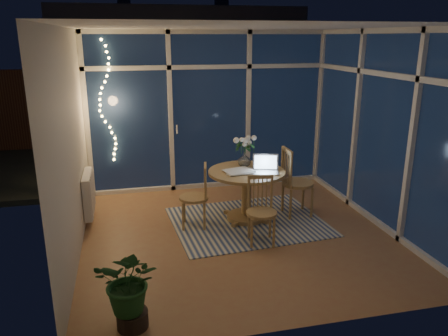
# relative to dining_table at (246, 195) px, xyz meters

# --- Properties ---
(floor) EXTENTS (4.00, 4.00, 0.00)m
(floor) POSITION_rel_dining_table_xyz_m (-0.21, -0.44, -0.36)
(floor) COLOR #986142
(floor) RESTS_ON ground
(ceiling) EXTENTS (4.00, 4.00, 0.00)m
(ceiling) POSITION_rel_dining_table_xyz_m (-0.21, -0.44, 2.24)
(ceiling) COLOR silver
(ceiling) RESTS_ON wall_back
(wall_back) EXTENTS (4.00, 0.04, 2.60)m
(wall_back) POSITION_rel_dining_table_xyz_m (-0.21, 1.56, 0.94)
(wall_back) COLOR beige
(wall_back) RESTS_ON floor
(wall_front) EXTENTS (4.00, 0.04, 2.60)m
(wall_front) POSITION_rel_dining_table_xyz_m (-0.21, -2.44, 0.94)
(wall_front) COLOR beige
(wall_front) RESTS_ON floor
(wall_left) EXTENTS (0.04, 4.00, 2.60)m
(wall_left) POSITION_rel_dining_table_xyz_m (-2.21, -0.44, 0.94)
(wall_left) COLOR beige
(wall_left) RESTS_ON floor
(wall_right) EXTENTS (0.04, 4.00, 2.60)m
(wall_right) POSITION_rel_dining_table_xyz_m (1.79, -0.44, 0.94)
(wall_right) COLOR beige
(wall_right) RESTS_ON floor
(window_wall_back) EXTENTS (4.00, 0.10, 2.60)m
(window_wall_back) POSITION_rel_dining_table_xyz_m (-0.21, 1.52, 0.94)
(window_wall_back) COLOR silver
(window_wall_back) RESTS_ON floor
(window_wall_right) EXTENTS (0.10, 4.00, 2.60)m
(window_wall_right) POSITION_rel_dining_table_xyz_m (1.75, -0.44, 0.94)
(window_wall_right) COLOR silver
(window_wall_right) RESTS_ON floor
(radiator) EXTENTS (0.10, 0.70, 0.58)m
(radiator) POSITION_rel_dining_table_xyz_m (-2.15, 0.46, 0.04)
(radiator) COLOR silver
(radiator) RESTS_ON wall_left
(fairy_lights) EXTENTS (0.24, 0.10, 1.85)m
(fairy_lights) POSITION_rel_dining_table_xyz_m (-1.86, 1.44, 1.16)
(fairy_lights) COLOR #E9BD5D
(fairy_lights) RESTS_ON window_wall_back
(garden_patio) EXTENTS (12.00, 6.00, 0.10)m
(garden_patio) POSITION_rel_dining_table_xyz_m (0.29, 4.56, -0.42)
(garden_patio) COLOR black
(garden_patio) RESTS_ON ground
(garden_fence) EXTENTS (11.00, 0.08, 1.80)m
(garden_fence) POSITION_rel_dining_table_xyz_m (-0.21, 5.06, 0.54)
(garden_fence) COLOR #351C13
(garden_fence) RESTS_ON ground
(neighbour_roof) EXTENTS (7.00, 3.00, 2.20)m
(neighbour_roof) POSITION_rel_dining_table_xyz_m (0.09, 8.06, 1.84)
(neighbour_roof) COLOR #33353D
(neighbour_roof) RESTS_ON ground
(garden_shrubs) EXTENTS (0.90, 0.90, 0.90)m
(garden_shrubs) POSITION_rel_dining_table_xyz_m (-1.01, 2.96, 0.09)
(garden_shrubs) COLOR #163219
(garden_shrubs) RESTS_ON ground
(rug) EXTENTS (2.17, 1.80, 0.01)m
(rug) POSITION_rel_dining_table_xyz_m (0.00, -0.10, -0.36)
(rug) COLOR beige
(rug) RESTS_ON floor
(dining_table) EXTENTS (1.14, 1.14, 0.72)m
(dining_table) POSITION_rel_dining_table_xyz_m (0.00, 0.00, 0.00)
(dining_table) COLOR olive
(dining_table) RESTS_ON floor
(chair_left) EXTENTS (0.48, 0.48, 0.89)m
(chair_left) POSITION_rel_dining_table_xyz_m (-0.76, -0.08, 0.08)
(chair_left) COLOR olive
(chair_left) RESTS_ON floor
(chair_right) EXTENTS (0.47, 0.47, 1.02)m
(chair_right) POSITION_rel_dining_table_xyz_m (0.76, -0.00, 0.15)
(chair_right) COLOR olive
(chair_right) RESTS_ON floor
(chair_front) EXTENTS (0.46, 0.46, 0.86)m
(chair_front) POSITION_rel_dining_table_xyz_m (-0.02, -0.76, 0.07)
(chair_front) COLOR olive
(chair_front) RESTS_ON floor
(laptop) EXTENTS (0.41, 0.38, 0.25)m
(laptop) POSITION_rel_dining_table_xyz_m (0.22, -0.16, 0.49)
(laptop) COLOR silver
(laptop) RESTS_ON dining_table
(flower_vase) EXTENTS (0.22, 0.22, 0.21)m
(flower_vase) POSITION_rel_dining_table_xyz_m (0.02, 0.22, 0.47)
(flower_vase) COLOR silver
(flower_vase) RESTS_ON dining_table
(bowl) EXTENTS (0.16, 0.16, 0.04)m
(bowl) POSITION_rel_dining_table_xyz_m (0.38, 0.15, 0.38)
(bowl) COLOR silver
(bowl) RESTS_ON dining_table
(newspapers) EXTENTS (0.39, 0.30, 0.02)m
(newspapers) POSITION_rel_dining_table_xyz_m (-0.09, -0.03, 0.37)
(newspapers) COLOR silver
(newspapers) RESTS_ON dining_table
(phone) EXTENTS (0.11, 0.09, 0.01)m
(phone) POSITION_rel_dining_table_xyz_m (-0.02, -0.08, 0.37)
(phone) COLOR black
(phone) RESTS_ON dining_table
(potted_plant) EXTENTS (0.67, 0.63, 0.76)m
(potted_plant) POSITION_rel_dining_table_xyz_m (-1.64, -2.09, 0.02)
(potted_plant) COLOR #19481E
(potted_plant) RESTS_ON floor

